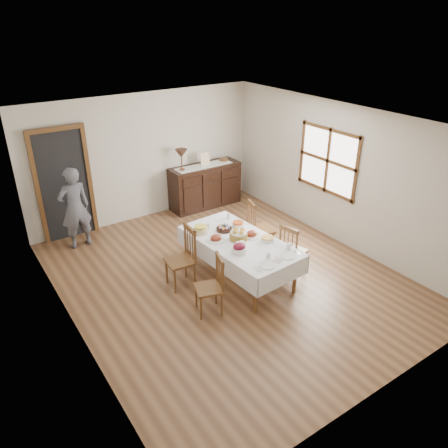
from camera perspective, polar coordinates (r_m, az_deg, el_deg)
ground at (r=7.39m, az=0.44°, el=-6.91°), size 6.00×6.00×0.00m
room_shell at (r=6.89m, az=-2.52°, el=5.85°), size 5.02×6.02×2.65m
dining_table at (r=7.06m, az=1.99°, el=-2.73°), size 1.19×2.13×0.71m
chair_left_near at (r=6.37m, az=-1.61°, el=-7.95°), size 0.48×0.48×0.91m
chair_left_far at (r=6.97m, az=-5.41°, el=-4.31°), size 0.45×0.45×1.01m
chair_right_near at (r=7.34m, az=8.84°, el=-3.26°), size 0.45×0.45×0.91m
chair_right_far at (r=7.88m, az=4.50°, el=-0.38°), size 0.52×0.52×1.02m
sideboard at (r=9.82m, az=-2.48°, el=5.02°), size 1.61×0.58×0.96m
person at (r=8.39m, az=-18.96°, el=2.31°), size 0.54×0.37×1.66m
bread_basket at (r=7.00m, az=1.92°, el=-1.45°), size 0.29×0.29×0.19m
egg_basket at (r=7.30m, az=0.01°, el=-0.58°), size 0.27×0.27×0.10m
ham_platter_a at (r=7.00m, az=-1.06°, el=-1.90°), size 0.31×0.31×0.11m
ham_platter_b at (r=7.14m, az=3.64°, el=-1.36°), size 0.31×0.31×0.11m
beet_bowl at (r=6.64m, az=2.01°, el=-3.20°), size 0.24×0.24×0.15m
carrot_bowl at (r=7.42m, az=1.86°, el=-0.05°), size 0.20×0.20×0.09m
pineapple_bowl at (r=7.21m, az=-3.10°, el=-0.75°), size 0.23×0.23×0.13m
casserole_dish at (r=7.01m, az=5.69°, el=-1.93°), size 0.21×0.21×0.07m
butter_dish at (r=6.82m, az=2.17°, el=-2.64°), size 0.15×0.10×0.07m
setting_left at (r=6.42m, az=5.66°, el=-4.94°), size 0.43×0.31×0.10m
setting_right at (r=6.69m, az=8.32°, el=-3.71°), size 0.43×0.31×0.10m
glass_far_a at (r=7.33m, az=-2.11°, el=-0.28°), size 0.06×0.06×0.11m
glass_far_b at (r=7.71m, az=0.61°, el=1.05°), size 0.06×0.06×0.09m
runner at (r=9.60m, az=-2.67°, el=7.59°), size 1.30×0.35×0.01m
table_lamp at (r=9.26m, az=-5.60°, el=9.07°), size 0.26×0.26×0.46m
picture_frame at (r=9.60m, az=-2.50°, el=8.44°), size 0.22×0.08×0.28m
deco_bowl at (r=9.93m, az=-0.02°, el=8.43°), size 0.20×0.20×0.06m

